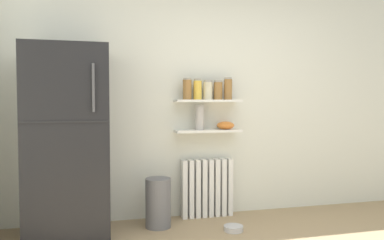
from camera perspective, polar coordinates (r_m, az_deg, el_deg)
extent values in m
cube|color=silver|center=(4.08, 2.88, 3.85)|extent=(7.04, 0.10, 2.60)
cube|color=black|center=(3.54, -18.43, -3.23)|extent=(0.71, 0.67, 1.72)
cube|color=#262628|center=(3.19, -18.94, -0.28)|extent=(0.70, 0.01, 0.01)
cylinder|color=#4C4C51|center=(3.16, -14.91, 4.82)|extent=(0.02, 0.02, 0.40)
cube|color=white|center=(3.97, -1.23, -10.57)|extent=(0.05, 0.12, 0.61)
cube|color=white|center=(3.99, -0.21, -10.52)|extent=(0.05, 0.12, 0.61)
cube|color=white|center=(4.00, 0.80, -10.46)|extent=(0.05, 0.12, 0.61)
cube|color=white|center=(4.02, 1.81, -10.40)|extent=(0.05, 0.12, 0.61)
cube|color=white|center=(4.04, 2.80, -10.34)|extent=(0.05, 0.12, 0.61)
cube|color=white|center=(4.06, 3.78, -10.27)|extent=(0.05, 0.12, 0.61)
cube|color=white|center=(4.08, 4.75, -10.20)|extent=(0.05, 0.12, 0.61)
cube|color=white|center=(4.11, 5.72, -10.13)|extent=(0.05, 0.12, 0.61)
cube|color=white|center=(3.91, 2.45, -1.67)|extent=(0.70, 0.22, 0.02)
cube|color=white|center=(3.90, 2.45, 2.95)|extent=(0.70, 0.22, 0.02)
cylinder|color=olive|center=(3.84, -0.75, 4.66)|extent=(0.09, 0.09, 0.20)
cylinder|color=gray|center=(3.85, -0.75, 6.32)|extent=(0.08, 0.08, 0.02)
cylinder|color=yellow|center=(3.87, 0.87, 4.59)|extent=(0.09, 0.09, 0.20)
cylinder|color=gray|center=(3.88, 0.87, 6.19)|extent=(0.08, 0.08, 0.02)
cylinder|color=beige|center=(3.90, 2.46, 4.48)|extent=(0.10, 0.10, 0.18)
cylinder|color=gray|center=(3.91, 2.46, 5.96)|extent=(0.09, 0.09, 0.02)
cylinder|color=olive|center=(3.94, 4.02, 4.46)|extent=(0.09, 0.09, 0.18)
cylinder|color=gray|center=(3.94, 4.03, 5.94)|extent=(0.08, 0.08, 0.02)
cylinder|color=olive|center=(3.97, 5.56, 4.68)|extent=(0.09, 0.09, 0.22)
cylinder|color=gray|center=(3.98, 5.57, 6.38)|extent=(0.08, 0.08, 0.02)
cylinder|color=#B2ADA8|center=(3.88, 1.17, 0.37)|extent=(0.10, 0.10, 0.26)
ellipsoid|color=orange|center=(3.97, 5.17, -0.83)|extent=(0.19, 0.19, 0.08)
cylinder|color=slate|center=(3.72, -5.22, -12.53)|extent=(0.25, 0.25, 0.48)
cylinder|color=#B7B7BC|center=(3.68, 6.39, -16.21)|extent=(0.18, 0.18, 0.05)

